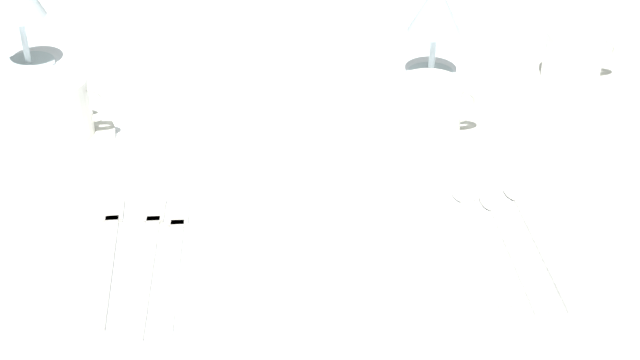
{
  "coord_description": "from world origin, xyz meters",
  "views": [
    {
      "loc": [
        -0.11,
        -0.91,
        1.31
      ],
      "look_at": [
        -0.04,
        -0.11,
        0.76
      ],
      "focal_mm": 49.86,
      "sensor_mm": 36.0,
      "label": 1
    }
  ],
  "objects_px": {
    "spoon_tea": "(532,225)",
    "coffee_cup_far": "(575,56)",
    "dinner_plate": "(331,256)",
    "spoon_soup": "(475,224)",
    "fork_outer": "(174,257)",
    "fork_salad": "(108,253)",
    "fork_inner": "(148,257)",
    "coffee_cup_left": "(58,108)",
    "spoon_dessert": "(506,231)",
    "wine_glass_left": "(436,13)",
    "coffee_cup_right": "(430,106)"
  },
  "relations": [
    {
      "from": "coffee_cup_right",
      "to": "coffee_cup_far",
      "type": "bearing_deg",
      "value": 28.81
    },
    {
      "from": "fork_inner",
      "to": "spoon_dessert",
      "type": "bearing_deg",
      "value": 1.4
    },
    {
      "from": "dinner_plate",
      "to": "fork_salad",
      "type": "bearing_deg",
      "value": 171.54
    },
    {
      "from": "spoon_soup",
      "to": "coffee_cup_right",
      "type": "xyz_separation_m",
      "value": [
        -0.02,
        0.18,
        0.04
      ]
    },
    {
      "from": "fork_inner",
      "to": "coffee_cup_right",
      "type": "distance_m",
      "value": 0.39
    },
    {
      "from": "fork_inner",
      "to": "fork_salad",
      "type": "distance_m",
      "value": 0.04
    },
    {
      "from": "spoon_soup",
      "to": "coffee_cup_right",
      "type": "bearing_deg",
      "value": 95.25
    },
    {
      "from": "fork_outer",
      "to": "spoon_tea",
      "type": "xyz_separation_m",
      "value": [
        0.38,
        0.02,
        -0.0
      ]
    },
    {
      "from": "dinner_plate",
      "to": "spoon_soup",
      "type": "distance_m",
      "value": 0.17
    },
    {
      "from": "fork_salad",
      "to": "coffee_cup_left",
      "type": "bearing_deg",
      "value": 108.62
    },
    {
      "from": "fork_outer",
      "to": "fork_salad",
      "type": "xyz_separation_m",
      "value": [
        -0.07,
        0.01,
        0.0
      ]
    },
    {
      "from": "dinner_plate",
      "to": "spoon_soup",
      "type": "relative_size",
      "value": 1.23
    },
    {
      "from": "coffee_cup_left",
      "to": "coffee_cup_right",
      "type": "relative_size",
      "value": 1.04
    },
    {
      "from": "dinner_plate",
      "to": "coffee_cup_left",
      "type": "distance_m",
      "value": 0.4
    },
    {
      "from": "fork_salad",
      "to": "coffee_cup_right",
      "type": "height_order",
      "value": "coffee_cup_right"
    },
    {
      "from": "fork_inner",
      "to": "fork_outer",
      "type": "bearing_deg",
      "value": -7.0
    },
    {
      "from": "dinner_plate",
      "to": "fork_salad",
      "type": "relative_size",
      "value": 1.25
    },
    {
      "from": "fork_inner",
      "to": "spoon_soup",
      "type": "relative_size",
      "value": 1.03
    },
    {
      "from": "fork_salad",
      "to": "wine_glass_left",
      "type": "distance_m",
      "value": 0.55
    },
    {
      "from": "coffee_cup_far",
      "to": "wine_glass_left",
      "type": "xyz_separation_m",
      "value": [
        -0.18,
        0.04,
        0.05
      ]
    },
    {
      "from": "fork_salad",
      "to": "spoon_dessert",
      "type": "bearing_deg",
      "value": -0.11
    },
    {
      "from": "fork_inner",
      "to": "spoon_soup",
      "type": "height_order",
      "value": "spoon_soup"
    },
    {
      "from": "spoon_soup",
      "to": "spoon_tea",
      "type": "xyz_separation_m",
      "value": [
        0.06,
        -0.01,
        0.0
      ]
    },
    {
      "from": "fork_inner",
      "to": "wine_glass_left",
      "type": "xyz_separation_m",
      "value": [
        0.36,
        0.37,
        0.09
      ]
    },
    {
      "from": "fork_salad",
      "to": "spoon_soup",
      "type": "xyz_separation_m",
      "value": [
        0.38,
        0.01,
        -0.0
      ]
    },
    {
      "from": "spoon_tea",
      "to": "coffee_cup_far",
      "type": "height_order",
      "value": "coffee_cup_far"
    },
    {
      "from": "fork_outer",
      "to": "coffee_cup_left",
      "type": "bearing_deg",
      "value": 120.81
    },
    {
      "from": "fork_outer",
      "to": "coffee_cup_far",
      "type": "relative_size",
      "value": 2.04
    },
    {
      "from": "fork_outer",
      "to": "coffee_cup_left",
      "type": "relative_size",
      "value": 1.95
    },
    {
      "from": "coffee_cup_left",
      "to": "dinner_plate",
      "type": "bearing_deg",
      "value": -41.04
    },
    {
      "from": "spoon_dessert",
      "to": "fork_inner",
      "type": "bearing_deg",
      "value": -178.6
    },
    {
      "from": "spoon_soup",
      "to": "spoon_tea",
      "type": "distance_m",
      "value": 0.06
    },
    {
      "from": "dinner_plate",
      "to": "fork_outer",
      "type": "height_order",
      "value": "dinner_plate"
    },
    {
      "from": "spoon_dessert",
      "to": "spoon_tea",
      "type": "xyz_separation_m",
      "value": [
        0.03,
        0.01,
        0.0
      ]
    },
    {
      "from": "fork_inner",
      "to": "coffee_cup_right",
      "type": "xyz_separation_m",
      "value": [
        0.33,
        0.21,
        0.04
      ]
    },
    {
      "from": "coffee_cup_right",
      "to": "coffee_cup_far",
      "type": "relative_size",
      "value": 1.01
    },
    {
      "from": "spoon_tea",
      "to": "fork_salad",
      "type": "bearing_deg",
      "value": -178.99
    },
    {
      "from": "fork_inner",
      "to": "coffee_cup_right",
      "type": "bearing_deg",
      "value": 32.35
    },
    {
      "from": "fork_outer",
      "to": "wine_glass_left",
      "type": "height_order",
      "value": "wine_glass_left"
    },
    {
      "from": "dinner_plate",
      "to": "fork_inner",
      "type": "distance_m",
      "value": 0.19
    },
    {
      "from": "spoon_dessert",
      "to": "coffee_cup_right",
      "type": "xyz_separation_m",
      "value": [
        -0.05,
        0.2,
        0.04
      ]
    },
    {
      "from": "spoon_tea",
      "to": "coffee_cup_far",
      "type": "relative_size",
      "value": 2.19
    },
    {
      "from": "fork_outer",
      "to": "coffee_cup_right",
      "type": "distance_m",
      "value": 0.37
    },
    {
      "from": "dinner_plate",
      "to": "wine_glass_left",
      "type": "bearing_deg",
      "value": 65.53
    },
    {
      "from": "spoon_dessert",
      "to": "coffee_cup_far",
      "type": "distance_m",
      "value": 0.36
    },
    {
      "from": "dinner_plate",
      "to": "coffee_cup_left",
      "type": "xyz_separation_m",
      "value": [
        -0.3,
        0.26,
        0.04
      ]
    },
    {
      "from": "coffee_cup_right",
      "to": "wine_glass_left",
      "type": "bearing_deg",
      "value": 77.58
    },
    {
      "from": "spoon_soup",
      "to": "spoon_dessert",
      "type": "xyz_separation_m",
      "value": [
        0.03,
        -0.01,
        0.0
      ]
    },
    {
      "from": "dinner_plate",
      "to": "coffee_cup_left",
      "type": "bearing_deg",
      "value": 138.96
    },
    {
      "from": "fork_outer",
      "to": "fork_inner",
      "type": "height_order",
      "value": "same"
    }
  ]
}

